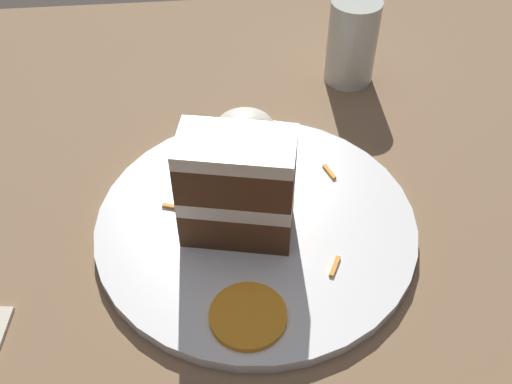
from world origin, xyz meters
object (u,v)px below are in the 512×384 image
at_px(cream_dollop, 245,130).
at_px(plate, 256,224).
at_px(drinking_glass, 351,47).
at_px(cake_slice, 237,188).
at_px(orange_garnish, 248,316).

bearing_deg(cream_dollop, plate, 90.62).
xyz_separation_m(plate, cream_dollop, (0.00, -0.11, 0.03)).
bearing_deg(cream_dollop, drinking_glass, -137.75).
bearing_deg(drinking_glass, cake_slice, 57.68).
xyz_separation_m(orange_garnish, drinking_glass, (-0.16, -0.35, 0.03)).
relative_size(cream_dollop, drinking_glass, 0.62).
xyz_separation_m(cake_slice, cream_dollop, (-0.02, -0.12, -0.03)).
distance_m(cake_slice, drinking_glass, 0.29).
bearing_deg(cake_slice, cream_dollop, 4.40).
distance_m(plate, drinking_glass, 0.28).
xyz_separation_m(cake_slice, drinking_glass, (-0.16, -0.25, -0.02)).
bearing_deg(cake_slice, plate, -51.17).
height_order(plate, cream_dollop, cream_dollop).
height_order(plate, orange_garnish, orange_garnish).
height_order(cake_slice, drinking_glass, cake_slice).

